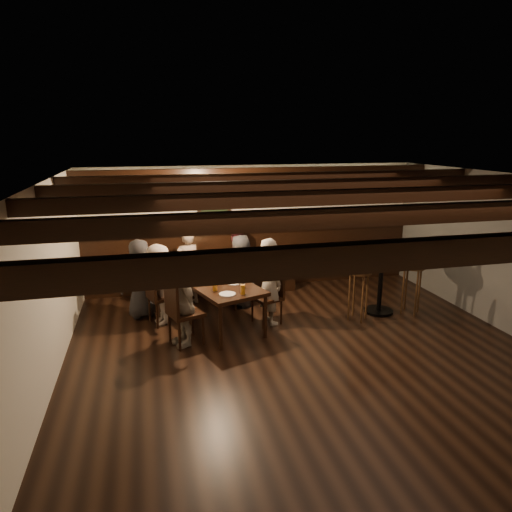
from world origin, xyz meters
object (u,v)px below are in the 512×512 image
object	(u,v)px
person_left_near	(159,285)
person_right_near	(241,271)
person_bench_right	(236,261)
person_right_far	(270,281)
dining_table	(214,284)
person_bench_left	(141,279)
chair_right_near	(240,291)
chair_right_far	(268,306)
person_bench_centre	(187,267)
bar_stool_right	(411,288)
chair_left_near	(162,306)
person_left_far	(182,303)
chair_left_far	(185,324)
high_top_table	(381,269)
bar_stool_left	(358,294)

from	to	relation	value
person_left_near	person_right_near	world-z (taller)	person_left_near
person_bench_right	person_right_far	xyz separation A→B (m)	(0.29, -1.33, 0.00)
dining_table	person_bench_left	world-z (taller)	person_bench_left
chair_right_near	chair_right_far	bearing A→B (deg)	-180.00
dining_table	person_bench_centre	world-z (taller)	person_bench_centre
chair_right_near	person_bench_centre	xyz separation A→B (m)	(-0.87, 0.34, 0.40)
person_left_near	bar_stool_right	bearing A→B (deg)	63.80
chair_left_near	person_left_far	distance (m)	0.96
chair_left_near	person_left_near	size ratio (longest dim) A/B	0.72
person_bench_centre	bar_stool_right	xyz separation A→B (m)	(3.62, -1.37, -0.23)
chair_left_far	person_left_near	size ratio (longest dim) A/B	0.76
chair_left_far	person_bench_right	xyz separation A→B (m)	(1.11, 1.79, 0.40)
chair_left_far	person_bench_left	world-z (taller)	person_bench_left
high_top_table	chair_left_near	bearing A→B (deg)	173.46
person_bench_left	dining_table	bearing A→B (deg)	135.00
person_bench_right	bar_stool_left	bearing A→B (deg)	119.33
chair_right_far	high_top_table	xyz separation A→B (m)	(1.97, -0.02, 0.50)
person_bench_left	bar_stool_left	xyz separation A→B (m)	(3.43, -0.99, -0.21)
person_bench_right	bar_stool_right	size ratio (longest dim) A/B	1.16
person_right_far	bar_stool_right	distance (m)	2.46
person_right_near	bar_stool_right	world-z (taller)	person_right_near
chair_left_far	person_left_far	size ratio (longest dim) A/B	0.79
person_left_far	bar_stool_right	xyz separation A→B (m)	(3.86, 0.29, -0.19)
chair_left_near	person_right_far	bearing A→B (deg)	58.52
chair_left_far	person_right_near	xyz separation A→B (m)	(1.11, 1.32, 0.34)
person_bench_left	person_bench_centre	xyz separation A→B (m)	(0.81, 0.43, 0.02)
person_left_near	person_right_near	distance (m)	1.50
person_bench_centre	person_bench_right	distance (m)	0.91
dining_table	chair_right_near	world-z (taller)	chair_right_near
person_bench_left	bar_stool_left	world-z (taller)	person_bench_left
person_bench_centre	person_right_near	bearing A→B (deg)	141.34
chair_right_far	person_right_near	distance (m)	0.97
chair_left_near	high_top_table	world-z (taller)	high_top_table
person_left_near	person_right_near	xyz separation A→B (m)	(1.42, 0.48, -0.01)
person_bench_left	person_right_far	world-z (taller)	person_right_far
high_top_table	bar_stool_left	bearing A→B (deg)	-157.67
person_bench_left	person_right_near	xyz separation A→B (m)	(1.71, 0.10, -0.02)
chair_right_near	person_left_near	world-z (taller)	person_left_near
high_top_table	chair_left_far	bearing A→B (deg)	-172.49
person_bench_centre	person_left_near	size ratio (longest dim) A/B	1.04
person_bench_left	person_right_near	bearing A→B (deg)	164.74
chair_left_far	person_bench_right	bearing A→B (deg)	129.79
person_bench_centre	bar_stool_left	distance (m)	2.99
person_bench_centre	high_top_table	bearing A→B (deg)	140.33
high_top_table	bar_stool_left	world-z (taller)	bar_stool_left
person_bench_left	person_right_far	size ratio (longest dim) A/B	0.94
person_left_far	person_right_far	world-z (taller)	person_right_far
chair_left_near	person_bench_left	world-z (taller)	person_bench_left
person_left_near	person_bench_right	bearing A→B (deg)	105.26
person_left_far	chair_left_far	bearing A→B (deg)	90.00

